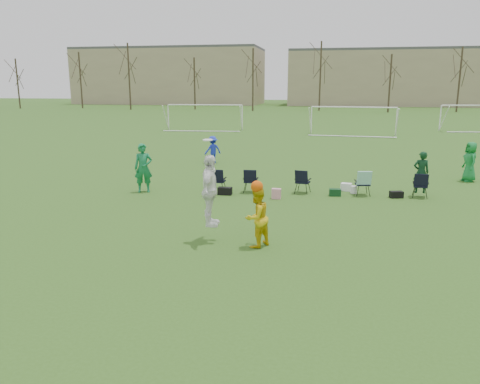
% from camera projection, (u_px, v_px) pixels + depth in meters
% --- Properties ---
extents(ground, '(260.00, 260.00, 0.00)m').
position_uv_depth(ground, '(237.00, 264.00, 11.47)').
color(ground, '#33581B').
rests_on(ground, ground).
extents(fielder_green_near, '(0.85, 0.70, 2.00)m').
position_uv_depth(fielder_green_near, '(143.00, 168.00, 19.02)').
color(fielder_green_near, '#147442').
rests_on(fielder_green_near, ground).
extents(fielder_blue, '(1.11, 1.07, 1.52)m').
position_uv_depth(fielder_blue, '(213.00, 150.00, 26.16)').
color(fielder_blue, '#1B2DCC').
rests_on(fielder_blue, ground).
extents(fielder_green_far, '(0.72, 0.97, 1.81)m').
position_uv_depth(fielder_green_far, '(470.00, 162.00, 21.15)').
color(fielder_green_far, '#167C35').
rests_on(fielder_green_far, ground).
extents(center_contest, '(2.10, 1.26, 2.87)m').
position_uv_depth(center_contest, '(230.00, 202.00, 12.71)').
color(center_contest, white).
rests_on(center_contest, ground).
extents(sideline_setup, '(8.61, 2.25, 1.79)m').
position_uv_depth(sideline_setup, '(328.00, 181.00, 18.70)').
color(sideline_setup, '#0D321A').
rests_on(sideline_setup, ground).
extents(goal_left, '(7.39, 0.76, 2.46)m').
position_uv_depth(goal_left, '(205.00, 110.00, 45.43)').
color(goal_left, white).
rests_on(goal_left, ground).
extents(goal_mid, '(7.40, 0.63, 2.46)m').
position_uv_depth(goal_mid, '(353.00, 113.00, 40.92)').
color(goal_mid, white).
rests_on(goal_mid, ground).
extents(goal_right, '(7.35, 1.14, 2.46)m').
position_uv_depth(goal_right, '(480.00, 110.00, 44.44)').
color(goal_right, white).
rests_on(goal_right, ground).
extents(tree_line, '(110.28, 3.28, 11.40)m').
position_uv_depth(tree_line, '(321.00, 80.00, 77.12)').
color(tree_line, '#382B21').
rests_on(tree_line, ground).
extents(building_row, '(126.00, 16.00, 13.00)m').
position_uv_depth(building_row, '(355.00, 77.00, 100.75)').
color(building_row, tan).
rests_on(building_row, ground).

